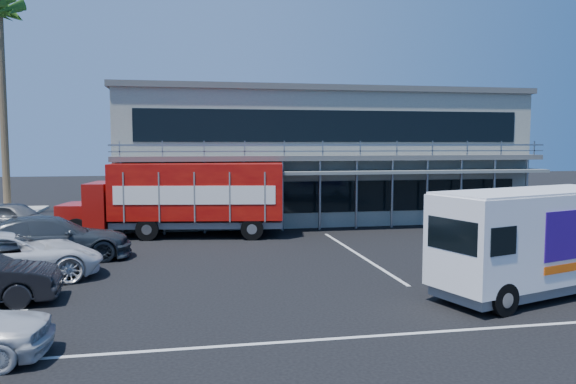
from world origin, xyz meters
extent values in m
plane|color=black|center=(0.00, 0.00, 0.00)|extent=(120.00, 120.00, 0.00)
cube|color=gray|center=(3.00, 15.00, 3.50)|extent=(22.00, 10.00, 7.00)
cube|color=#515454|center=(3.00, 15.00, 7.15)|extent=(22.40, 10.40, 0.30)
cube|color=#515454|center=(3.00, 9.40, 3.60)|extent=(22.00, 1.20, 0.25)
cube|color=gray|center=(3.00, 8.85, 4.10)|extent=(22.00, 0.08, 0.90)
cube|color=slate|center=(3.00, 9.10, 2.90)|extent=(22.00, 1.80, 0.15)
cube|color=black|center=(3.00, 9.98, 1.60)|extent=(20.00, 0.06, 1.60)
cube|color=black|center=(3.00, 9.98, 5.20)|extent=(20.00, 0.06, 1.60)
cylinder|color=brown|center=(-15.10, 18.50, 6.00)|extent=(0.44, 0.44, 12.00)
cube|color=maroon|center=(-9.48, 9.39, 0.97)|extent=(1.70, 2.38, 1.17)
cube|color=maroon|center=(-8.42, 9.21, 1.51)|extent=(1.35, 2.56, 2.05)
cube|color=black|center=(-8.42, 9.21, 2.09)|extent=(0.38, 2.05, 0.68)
cube|color=#B4150B|center=(-4.00, 8.50, 2.14)|extent=(8.08, 3.65, 2.53)
cube|color=slate|center=(-4.00, 8.50, 0.63)|extent=(8.02, 3.29, 0.29)
cube|color=white|center=(-4.20, 7.29, 2.05)|extent=(7.08, 1.17, 0.83)
cube|color=white|center=(-3.80, 9.71, 2.05)|extent=(7.08, 1.17, 0.83)
cylinder|color=black|center=(-9.36, 8.28, 0.51)|extent=(1.04, 0.44, 1.01)
cylinder|color=black|center=(-9.02, 10.40, 0.51)|extent=(1.04, 0.44, 1.01)
cylinder|color=black|center=(-6.29, 7.78, 0.51)|extent=(1.04, 0.44, 1.01)
cylinder|color=black|center=(-5.94, 9.90, 0.51)|extent=(1.04, 0.44, 1.01)
cylinder|color=black|center=(-1.67, 7.04, 0.51)|extent=(1.04, 0.44, 1.01)
cylinder|color=black|center=(-1.33, 9.15, 0.51)|extent=(1.04, 0.44, 1.01)
cube|color=white|center=(4.99, -3.61, 1.72)|extent=(6.54, 3.89, 2.48)
cube|color=slate|center=(4.99, -3.61, 0.35)|extent=(6.24, 3.61, 0.31)
cube|color=black|center=(2.06, -4.54, 1.99)|extent=(0.58, 1.68, 0.84)
cube|color=white|center=(4.99, -3.61, 2.99)|extent=(6.41, 3.81, 0.07)
cube|color=#2E0D75|center=(5.34, -2.37, 1.90)|extent=(3.05, 0.99, 1.33)
cylinder|color=black|center=(3.17, -5.17, 0.42)|extent=(0.89, 0.52, 0.85)
cylinder|color=black|center=(2.60, -3.38, 0.42)|extent=(0.89, 0.52, 0.85)
cylinder|color=black|center=(6.48, -2.16, 0.42)|extent=(0.89, 0.52, 0.85)
imported|color=silver|center=(-10.14, 0.80, 0.79)|extent=(6.27, 4.38, 1.59)
imported|color=#2B3239|center=(-9.50, 4.00, 0.83)|extent=(5.97, 3.13, 1.65)
imported|color=slate|center=(-12.50, 9.88, 0.84)|extent=(5.23, 3.01, 1.68)
camera|label=1|loc=(-4.75, -17.73, 4.35)|focal=35.00mm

